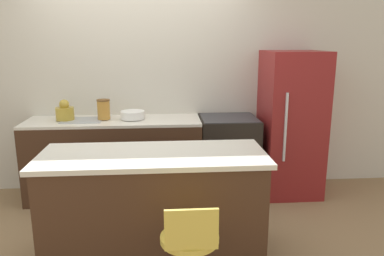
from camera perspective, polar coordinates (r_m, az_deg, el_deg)
name	(u,v)px	position (r m, az deg, el deg)	size (l,w,h in m)	color
ground_plane	(140,206)	(4.25, -7.86, -11.72)	(14.00, 14.00, 0.00)	#8E704C
wall_back	(140,82)	(4.53, -7.92, 7.02)	(8.00, 0.06, 2.60)	beige
back_counter	(115,158)	(4.41, -11.63, -4.56)	(1.95, 0.61, 0.92)	#422819
kitchen_island	(154,206)	(3.16, -5.77, -11.70)	(1.81, 0.72, 0.91)	#422819
oven_range	(228,156)	(4.44, 5.50, -4.20)	(0.66, 0.62, 0.92)	black
refrigerator	(291,124)	(4.49, 14.82, 0.60)	(0.65, 0.69, 1.67)	maroon
kettle	(65,112)	(4.39, -18.82, 2.35)	(0.20, 0.20, 0.23)	#B29333
mixing_bowl	(133,115)	(4.28, -9.05, 1.99)	(0.27, 0.27, 0.09)	white
canister_jar	(104,109)	(4.30, -13.32, 2.79)	(0.15, 0.15, 0.22)	#B77F33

